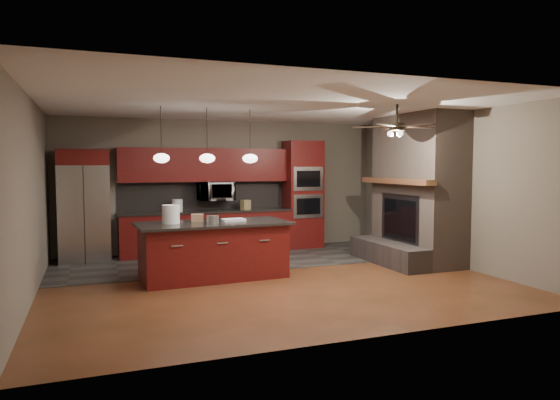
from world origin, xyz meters
name	(u,v)px	position (x,y,z in m)	size (l,w,h in m)	color
ground	(272,279)	(0.00, 0.00, 0.00)	(7.00, 7.00, 0.00)	brown
ceiling	(272,105)	(0.00, 0.00, 2.80)	(7.00, 6.00, 0.02)	white
back_wall	(225,186)	(0.00, 3.00, 1.40)	(7.00, 0.02, 2.80)	#6C6456
right_wall	(449,189)	(3.50, 0.00, 1.40)	(0.02, 6.00, 2.80)	#6C6456
left_wall	(31,198)	(-3.50, 0.00, 1.40)	(0.02, 6.00, 2.80)	#6C6456
slate_tile_patch	(241,259)	(0.00, 1.80, 0.01)	(7.00, 2.40, 0.01)	#3A3734
fireplace_column	(415,194)	(3.04, 0.40, 1.30)	(1.30, 2.10, 2.80)	#6C594D
back_cabinetry	(207,211)	(-0.48, 2.74, 0.89)	(3.59, 0.64, 2.20)	#5F1211
oven_tower	(303,194)	(1.70, 2.69, 1.19)	(0.80, 0.63, 2.38)	#5F1211
microwave	(216,191)	(-0.27, 2.75, 1.30)	(0.73, 0.41, 0.50)	silver
refrigerator	(84,206)	(-2.86, 2.62, 1.07)	(0.92, 0.75, 2.14)	silver
kitchen_island	(214,250)	(-0.88, 0.38, 0.46)	(2.49, 1.23, 0.92)	#5F1211
white_bucket	(171,214)	(-1.55, 0.44, 1.07)	(0.28, 0.28, 0.30)	white
paint_can	(213,219)	(-0.93, 0.23, 0.98)	(0.19, 0.19, 0.13)	#AFAFB4
paint_tray	(233,220)	(-0.52, 0.45, 0.94)	(0.37, 0.26, 0.04)	white
cardboard_box	(197,218)	(-1.11, 0.55, 0.98)	(0.20, 0.14, 0.12)	#9F7552
counter_bucket	(177,205)	(-1.09, 2.70, 1.02)	(0.22, 0.22, 0.25)	white
counter_box	(246,205)	(0.35, 2.65, 1.00)	(0.18, 0.14, 0.20)	#9C8650
pendant_left	(161,158)	(-1.65, 0.70, 1.96)	(0.26, 0.26, 0.92)	black
pendant_center	(207,158)	(-0.90, 0.70, 1.96)	(0.26, 0.26, 0.92)	black
pendant_right	(250,158)	(-0.15, 0.70, 1.96)	(0.26, 0.26, 0.92)	black
ceiling_fan	(397,126)	(1.80, -0.80, 2.46)	(1.27, 1.33, 0.41)	black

